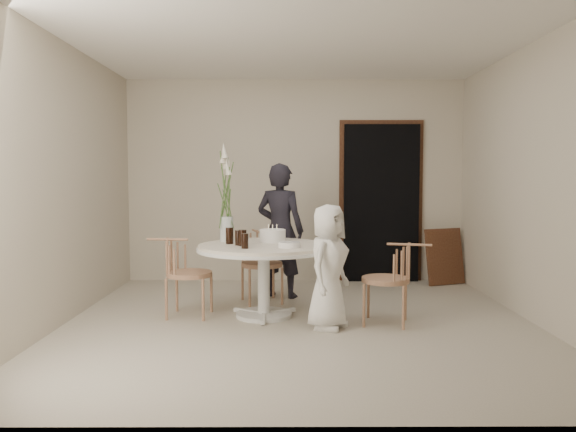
{
  "coord_description": "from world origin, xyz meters",
  "views": [
    {
      "loc": [
        -0.13,
        -5.31,
        1.4
      ],
      "look_at": [
        -0.11,
        0.3,
        1.01
      ],
      "focal_mm": 35.0,
      "sensor_mm": 36.0,
      "label": 1
    }
  ],
  "objects_px": {
    "chair_far": "(259,255)",
    "chair_left": "(178,265)",
    "table": "(264,256)",
    "birthday_cake": "(273,236)",
    "flower_vase": "(226,200)",
    "chair_right": "(397,271)",
    "girl": "(280,230)",
    "boy": "(328,267)"
  },
  "relations": [
    {
      "from": "chair_left",
      "to": "girl",
      "type": "xyz_separation_m",
      "value": [
        1.02,
        0.91,
        0.27
      ]
    },
    {
      "from": "table",
      "to": "flower_vase",
      "type": "xyz_separation_m",
      "value": [
        -0.4,
        0.28,
        0.54
      ]
    },
    {
      "from": "girl",
      "to": "flower_vase",
      "type": "distance_m",
      "value": 0.94
    },
    {
      "from": "girl",
      "to": "flower_vase",
      "type": "bearing_deg",
      "value": 71.37
    },
    {
      "from": "table",
      "to": "birthday_cake",
      "type": "distance_m",
      "value": 0.31
    },
    {
      "from": "chair_left",
      "to": "birthday_cake",
      "type": "bearing_deg",
      "value": -73.05
    },
    {
      "from": "chair_left",
      "to": "boy",
      "type": "relative_size",
      "value": 0.69
    },
    {
      "from": "chair_right",
      "to": "boy",
      "type": "xyz_separation_m",
      "value": [
        -0.67,
        -0.12,
        0.07
      ]
    },
    {
      "from": "chair_far",
      "to": "birthday_cake",
      "type": "distance_m",
      "value": 0.61
    },
    {
      "from": "chair_far",
      "to": "chair_left",
      "type": "bearing_deg",
      "value": -154.1
    },
    {
      "from": "birthday_cake",
      "to": "boy",
      "type": "bearing_deg",
      "value": -51.39
    },
    {
      "from": "girl",
      "to": "birthday_cake",
      "type": "bearing_deg",
      "value": 105.8
    },
    {
      "from": "chair_far",
      "to": "flower_vase",
      "type": "height_order",
      "value": "flower_vase"
    },
    {
      "from": "table",
      "to": "chair_far",
      "type": "relative_size",
      "value": 1.67
    },
    {
      "from": "chair_far",
      "to": "chair_left",
      "type": "xyz_separation_m",
      "value": [
        -0.78,
        -0.72,
        0.0
      ]
    },
    {
      "from": "table",
      "to": "flower_vase",
      "type": "bearing_deg",
      "value": 144.59
    },
    {
      "from": "chair_right",
      "to": "boy",
      "type": "bearing_deg",
      "value": -64.68
    },
    {
      "from": "table",
      "to": "girl",
      "type": "height_order",
      "value": "girl"
    },
    {
      "from": "girl",
      "to": "boy",
      "type": "distance_m",
      "value": 1.46
    },
    {
      "from": "flower_vase",
      "to": "chair_right",
      "type": "bearing_deg",
      "value": -19.4
    },
    {
      "from": "chair_far",
      "to": "girl",
      "type": "height_order",
      "value": "girl"
    },
    {
      "from": "birthday_cake",
      "to": "chair_far",
      "type": "bearing_deg",
      "value": 107.3
    },
    {
      "from": "table",
      "to": "birthday_cake",
      "type": "height_order",
      "value": "birthday_cake"
    },
    {
      "from": "chair_left",
      "to": "flower_vase",
      "type": "distance_m",
      "value": 0.83
    },
    {
      "from": "table",
      "to": "boy",
      "type": "bearing_deg",
      "value": -35.07
    },
    {
      "from": "chair_right",
      "to": "flower_vase",
      "type": "relative_size",
      "value": 0.76
    },
    {
      "from": "chair_far",
      "to": "chair_left",
      "type": "height_order",
      "value": "same"
    },
    {
      "from": "table",
      "to": "chair_left",
      "type": "distance_m",
      "value": 0.87
    },
    {
      "from": "chair_left",
      "to": "birthday_cake",
      "type": "height_order",
      "value": "birthday_cake"
    },
    {
      "from": "girl",
      "to": "birthday_cake",
      "type": "distance_m",
      "value": 0.71
    },
    {
      "from": "girl",
      "to": "flower_vase",
      "type": "xyz_separation_m",
      "value": [
        -0.56,
        -0.66,
        0.38
      ]
    },
    {
      "from": "table",
      "to": "birthday_cake",
      "type": "bearing_deg",
      "value": 70.3
    },
    {
      "from": "chair_left",
      "to": "table",
      "type": "bearing_deg",
      "value": -87.16
    },
    {
      "from": "chair_far",
      "to": "chair_left",
      "type": "distance_m",
      "value": 1.06
    },
    {
      "from": "chair_far",
      "to": "birthday_cake",
      "type": "xyz_separation_m",
      "value": [
        0.16,
        -0.52,
        0.28
      ]
    },
    {
      "from": "flower_vase",
      "to": "girl",
      "type": "bearing_deg",
      "value": 49.72
    },
    {
      "from": "chair_left",
      "to": "girl",
      "type": "height_order",
      "value": "girl"
    },
    {
      "from": "chair_left",
      "to": "birthday_cake",
      "type": "distance_m",
      "value": 1.01
    },
    {
      "from": "flower_vase",
      "to": "chair_left",
      "type": "bearing_deg",
      "value": -151.46
    },
    {
      "from": "birthday_cake",
      "to": "table",
      "type": "bearing_deg",
      "value": -109.7
    },
    {
      "from": "girl",
      "to": "table",
      "type": "bearing_deg",
      "value": 102.24
    },
    {
      "from": "table",
      "to": "chair_right",
      "type": "relative_size",
      "value": 1.69
    }
  ]
}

